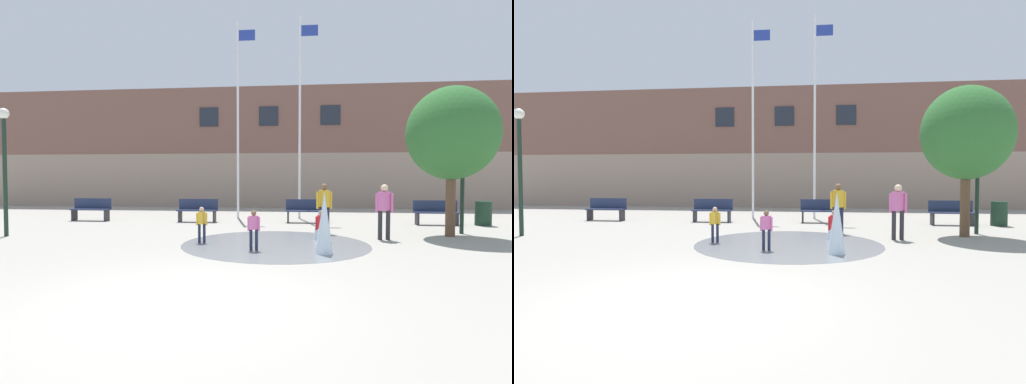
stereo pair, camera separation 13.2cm
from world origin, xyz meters
The scene contains 18 objects.
ground_plane centered at (0.00, 0.00, 0.00)m, with size 100.00×100.00×0.00m, color #9E998E.
library_building centered at (0.00, 20.48, 3.51)m, with size 36.00×6.05×7.02m.
splash_fountain centered at (1.92, 4.68, 0.42)m, with size 5.02×5.02×1.45m.
park_bench_far_left centered at (-6.75, 10.00, 0.48)m, with size 1.60×0.44×0.91m.
park_bench_left_of_flagpoles centered at (-2.28, 10.02, 0.48)m, with size 1.60×0.44×0.91m.
park_bench_center centered at (2.03, 10.23, 0.48)m, with size 1.60×0.44×0.91m.
park_bench_near_trashcan centered at (6.87, 10.02, 0.48)m, with size 1.60×0.44×0.91m.
adult_in_red centered at (2.55, 7.29, 0.93)m, with size 0.50×0.39×1.59m.
child_running centered at (2.32, 4.41, 0.58)m, with size 0.31×0.16×0.99m.
child_with_pink_shirt centered at (-0.88, 5.08, 0.58)m, with size 0.31×0.23×0.99m.
adult_watching centered at (4.18, 6.16, 0.93)m, with size 0.50×0.37×1.59m.
child_in_fountain centered at (0.66, 4.11, 0.58)m, with size 0.31×0.23×0.99m.
flagpole_left centered at (-0.87, 11.66, 4.50)m, with size 0.80×0.10×8.49m.
flagpole_right centered at (1.80, 11.66, 4.55)m, with size 0.80×0.10×8.59m.
lamp_post_left_lane centered at (-7.08, 5.63, 2.53)m, with size 0.32×0.32×3.87m.
lamp_post_right_lane centered at (6.89, 7.68, 2.50)m, with size 0.32×0.32×3.82m.
trash_can centered at (8.53, 9.97, 0.45)m, with size 0.56×0.56×0.90m, color #193323.
street_tree_near_building centered at (6.31, 7.05, 3.10)m, with size 2.63×2.63×4.51m.
Camera 1 is at (1.76, -5.53, 1.82)m, focal length 28.00 mm.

